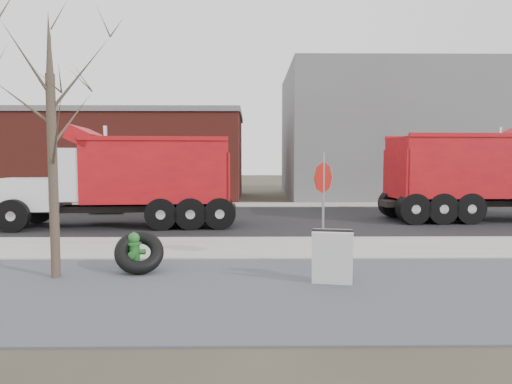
{
  "coord_description": "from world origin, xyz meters",
  "views": [
    {
      "loc": [
        0.67,
        -11.53,
        2.34
      ],
      "look_at": [
        0.81,
        1.94,
        1.4
      ],
      "focal_mm": 32.0,
      "sensor_mm": 36.0,
      "label": 1
    }
  ],
  "objects_px": {
    "fire_hydrant": "(134,254)",
    "sandwich_board": "(332,257)",
    "stop_sign": "(323,189)",
    "dump_truck_red_a": "(491,173)",
    "truck_tire": "(139,252)",
    "dump_truck_red_b": "(129,177)"
  },
  "relations": [
    {
      "from": "fire_hydrant",
      "to": "sandwich_board",
      "type": "bearing_deg",
      "value": -17.44
    },
    {
      "from": "stop_sign",
      "to": "sandwich_board",
      "type": "xyz_separation_m",
      "value": [
        -0.05,
        -1.42,
        -1.18
      ]
    },
    {
      "from": "stop_sign",
      "to": "sandwich_board",
      "type": "height_order",
      "value": "stop_sign"
    },
    {
      "from": "dump_truck_red_a",
      "to": "sandwich_board",
      "type": "bearing_deg",
      "value": -132.91
    },
    {
      "from": "stop_sign",
      "to": "dump_truck_red_a",
      "type": "height_order",
      "value": "dump_truck_red_a"
    },
    {
      "from": "truck_tire",
      "to": "sandwich_board",
      "type": "xyz_separation_m",
      "value": [
        3.82,
        -0.98,
        0.1
      ]
    },
    {
      "from": "fire_hydrant",
      "to": "dump_truck_red_a",
      "type": "bearing_deg",
      "value": 32.36
    },
    {
      "from": "stop_sign",
      "to": "sandwich_board",
      "type": "relative_size",
      "value": 2.42
    },
    {
      "from": "dump_truck_red_a",
      "to": "fire_hydrant",
      "type": "bearing_deg",
      "value": -147.99
    },
    {
      "from": "sandwich_board",
      "to": "dump_truck_red_b",
      "type": "height_order",
      "value": "dump_truck_red_b"
    },
    {
      "from": "stop_sign",
      "to": "dump_truck_red_a",
      "type": "xyz_separation_m",
      "value": [
        7.72,
        7.76,
        0.14
      ]
    },
    {
      "from": "sandwich_board",
      "to": "dump_truck_red_b",
      "type": "bearing_deg",
      "value": 137.37
    },
    {
      "from": "sandwich_board",
      "to": "truck_tire",
      "type": "bearing_deg",
      "value": 175.82
    },
    {
      "from": "fire_hydrant",
      "to": "dump_truck_red_b",
      "type": "relative_size",
      "value": 0.1
    },
    {
      "from": "fire_hydrant",
      "to": "sandwich_board",
      "type": "xyz_separation_m",
      "value": [
        3.95,
        -1.07,
        0.16
      ]
    },
    {
      "from": "dump_truck_red_b",
      "to": "sandwich_board",
      "type": "bearing_deg",
      "value": 122.78
    },
    {
      "from": "fire_hydrant",
      "to": "stop_sign",
      "type": "xyz_separation_m",
      "value": [
        4.0,
        0.35,
        1.33
      ]
    },
    {
      "from": "stop_sign",
      "to": "dump_truck_red_b",
      "type": "bearing_deg",
      "value": 108.92
    },
    {
      "from": "truck_tire",
      "to": "stop_sign",
      "type": "relative_size",
      "value": 0.48
    },
    {
      "from": "dump_truck_red_a",
      "to": "dump_truck_red_b",
      "type": "distance_m",
      "value": 13.64
    },
    {
      "from": "stop_sign",
      "to": "sandwich_board",
      "type": "distance_m",
      "value": 1.84
    },
    {
      "from": "stop_sign",
      "to": "fire_hydrant",
      "type": "bearing_deg",
      "value": 160.73
    }
  ]
}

